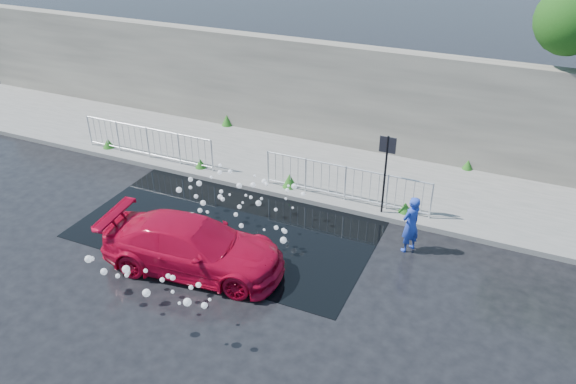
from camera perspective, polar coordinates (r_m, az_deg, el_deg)
name	(u,v)px	position (r m, az deg, el deg)	size (l,w,h in m)	color
ground	(197,238)	(15.32, -9.21, -4.65)	(90.00, 90.00, 0.00)	black
pavement	(277,161)	(19.04, -1.16, 3.18)	(30.00, 4.00, 0.15)	#5E5E5A
curb	(249,187)	(17.46, -3.97, 0.55)	(30.00, 0.25, 0.16)	#5E5E5A
retaining_wall	(303,90)	(20.20, 1.50, 10.35)	(30.00, 0.60, 3.50)	#5E584F
puddle	(232,224)	(15.79, -5.74, -3.23)	(8.00, 5.00, 0.01)	black
sign_post	(386,163)	(15.44, 9.93, 2.96)	(0.45, 0.06, 2.50)	black
railing_left	(148,141)	(19.47, -14.06, 5.01)	(5.05, 0.05, 1.10)	silver
railing_right	(345,182)	(16.39, 5.84, 1.01)	(5.05, 0.05, 1.10)	silver
weeds	(265,158)	(18.68, -2.34, 3.50)	(12.17, 3.93, 0.44)	#1F5015
water_spray	(208,223)	(14.54, -8.18, -3.10)	(3.69, 5.84, 1.07)	white
red_car	(193,246)	(13.86, -9.59, -5.46)	(1.83, 4.50, 1.31)	#B40726
person	(411,224)	(14.58, 12.35, -3.23)	(0.57, 0.37, 1.57)	#233EB3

